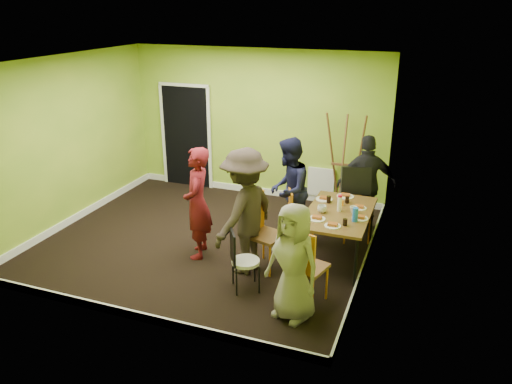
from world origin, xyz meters
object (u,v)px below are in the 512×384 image
(chair_front_end, at_px, (304,263))
(person_front_end, at_px, (293,263))
(orange_bottle, at_px, (342,203))
(thermos, at_px, (340,204))
(person_standing, at_px, (197,203))
(chair_bentwood, at_px, (241,257))
(easel, at_px, (344,163))
(person_left_far, at_px, (288,190))
(chair_left_far, at_px, (297,215))
(dining_table, at_px, (339,215))
(chair_back_end, at_px, (356,188))
(person_left_near, at_px, (245,212))
(person_back_end, at_px, (366,184))
(chair_left_near, at_px, (262,227))
(blue_bottle, at_px, (355,215))

(chair_front_end, height_order, person_front_end, person_front_end)
(orange_bottle, bearing_deg, thermos, -90.73)
(thermos, distance_m, person_standing, 2.05)
(orange_bottle, xyz_separation_m, person_front_end, (-0.20, -1.88, -0.06))
(chair_bentwood, distance_m, thermos, 1.69)
(easel, distance_m, person_left_far, 1.61)
(chair_left_far, xyz_separation_m, person_left_far, (-0.19, 0.16, 0.32))
(dining_table, relative_size, person_front_end, 1.03)
(dining_table, distance_m, person_standing, 2.05)
(chair_front_end, bearing_deg, chair_left_far, 124.60)
(thermos, distance_m, orange_bottle, 0.23)
(chair_back_end, relative_size, person_standing, 0.68)
(chair_bentwood, relative_size, thermos, 3.90)
(person_left_near, bearing_deg, chair_back_end, 158.73)
(person_left_far, height_order, person_back_end, person_left_far)
(chair_left_far, bearing_deg, person_left_near, -48.40)
(chair_back_end, height_order, chair_front_end, chair_back_end)
(chair_left_near, height_order, thermos, chair_left_near)
(chair_left_near, bearing_deg, person_front_end, 52.67)
(chair_bentwood, bearing_deg, blue_bottle, 97.17)
(person_back_end, bearing_deg, chair_front_end, 63.65)
(chair_left_far, bearing_deg, chair_back_end, 108.19)
(chair_bentwood, xyz_separation_m, person_standing, (-0.95, 0.67, 0.37))
(chair_back_end, bearing_deg, person_left_far, 10.84)
(person_left_far, bearing_deg, chair_front_end, 19.06)
(chair_left_near, xyz_separation_m, person_front_end, (0.77, -1.03, 0.12))
(person_left_far, bearing_deg, chair_back_end, 115.45)
(chair_front_end, relative_size, person_left_far, 0.63)
(chair_left_near, height_order, blue_bottle, chair_left_near)
(blue_bottle, bearing_deg, thermos, 134.32)
(chair_left_near, relative_size, easel, 0.60)
(person_standing, bearing_deg, chair_left_near, 72.63)
(dining_table, distance_m, chair_bentwood, 1.64)
(thermos, distance_m, person_left_far, 0.95)
(person_standing, relative_size, person_back_end, 1.03)
(chair_left_far, distance_m, person_standing, 1.55)
(dining_table, bearing_deg, person_front_end, -97.01)
(person_front_end, bearing_deg, blue_bottle, 91.97)
(dining_table, relative_size, chair_back_end, 1.33)
(person_standing, bearing_deg, dining_table, 89.16)
(person_standing, bearing_deg, chair_back_end, 108.98)
(thermos, height_order, person_standing, person_standing)
(chair_left_far, relative_size, person_standing, 0.54)
(person_standing, relative_size, person_left_far, 1.01)
(chair_back_end, height_order, thermos, chair_back_end)
(dining_table, xyz_separation_m, chair_front_end, (-0.14, -1.33, -0.11))
(chair_front_end, bearing_deg, person_standing, 173.50)
(chair_bentwood, height_order, person_left_near, person_left_near)
(person_left_near, bearing_deg, person_back_end, 159.13)
(thermos, bearing_deg, chair_left_near, -147.11)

